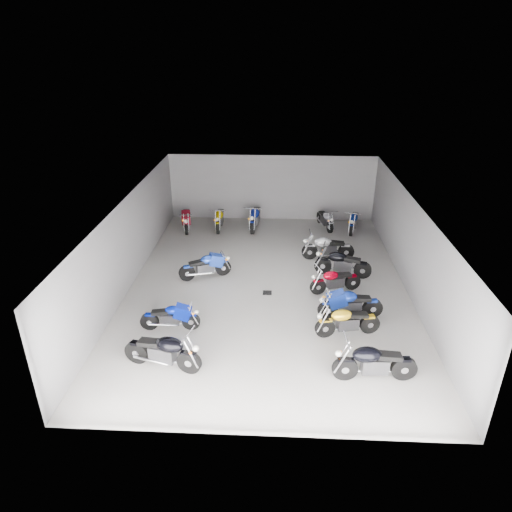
% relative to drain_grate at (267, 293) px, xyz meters
% --- Properties ---
extents(ground, '(14.00, 14.00, 0.00)m').
position_rel_drain_grate_xyz_m(ground, '(0.00, 0.50, -0.01)').
color(ground, '#A19F99').
rests_on(ground, ground).
extents(wall_back, '(10.00, 0.10, 3.20)m').
position_rel_drain_grate_xyz_m(wall_back, '(0.00, 7.50, 1.59)').
color(wall_back, slate).
rests_on(wall_back, ground).
extents(wall_left, '(0.10, 14.00, 3.20)m').
position_rel_drain_grate_xyz_m(wall_left, '(-5.00, 0.50, 1.59)').
color(wall_left, slate).
rests_on(wall_left, ground).
extents(wall_right, '(0.10, 14.00, 3.20)m').
position_rel_drain_grate_xyz_m(wall_right, '(5.00, 0.50, 1.59)').
color(wall_right, slate).
rests_on(wall_right, ground).
extents(ceiling, '(10.00, 14.00, 0.04)m').
position_rel_drain_grate_xyz_m(ceiling, '(0.00, 0.50, 3.21)').
color(ceiling, black).
rests_on(ceiling, wall_back).
extents(drain_grate, '(0.32, 0.32, 0.01)m').
position_rel_drain_grate_xyz_m(drain_grate, '(0.00, 0.00, 0.00)').
color(drain_grate, black).
rests_on(drain_grate, ground).
extents(motorcycle_left_a, '(2.23, 0.69, 0.99)m').
position_rel_drain_grate_xyz_m(motorcycle_left_a, '(-2.71, -4.23, 0.54)').
color(motorcycle_left_a, black).
rests_on(motorcycle_left_a, ground).
extents(motorcycle_left_b, '(1.86, 0.38, 0.82)m').
position_rel_drain_grate_xyz_m(motorcycle_left_b, '(-2.91, -2.40, 0.44)').
color(motorcycle_left_b, black).
rests_on(motorcycle_left_b, ground).
extents(motorcycle_left_e, '(1.91, 0.87, 0.88)m').
position_rel_drain_grate_xyz_m(motorcycle_left_e, '(-2.35, 1.05, 0.48)').
color(motorcycle_left_e, black).
rests_on(motorcycle_left_e, ground).
extents(motorcycle_right_a, '(2.24, 0.47, 0.99)m').
position_rel_drain_grate_xyz_m(motorcycle_right_a, '(2.91, -4.42, 0.53)').
color(motorcycle_right_a, black).
rests_on(motorcycle_right_a, ground).
extents(motorcycle_right_b, '(2.01, 0.58, 0.89)m').
position_rel_drain_grate_xyz_m(motorcycle_right_b, '(2.47, -2.43, 0.48)').
color(motorcycle_right_b, black).
rests_on(motorcycle_right_b, ground).
extents(motorcycle_right_c, '(2.12, 0.49, 0.93)m').
position_rel_drain_grate_xyz_m(motorcycle_right_c, '(2.68, -1.48, 0.50)').
color(motorcycle_right_c, black).
rests_on(motorcycle_right_c, ground).
extents(motorcycle_right_d, '(1.86, 0.70, 0.84)m').
position_rel_drain_grate_xyz_m(motorcycle_right_d, '(2.39, 0.21, 0.45)').
color(motorcycle_right_d, black).
rests_on(motorcycle_right_d, ground).
extents(motorcycle_right_e, '(2.14, 0.62, 0.95)m').
position_rel_drain_grate_xyz_m(motorcycle_right_e, '(2.79, 1.47, 0.51)').
color(motorcycle_right_e, black).
rests_on(motorcycle_right_e, ground).
extents(motorcycle_right_f, '(2.15, 0.45, 0.94)m').
position_rel_drain_grate_xyz_m(motorcycle_right_f, '(2.37, 2.91, 0.51)').
color(motorcycle_right_f, black).
rests_on(motorcycle_right_f, ground).
extents(motorcycle_back_a, '(0.57, 2.15, 0.95)m').
position_rel_drain_grate_xyz_m(motorcycle_back_a, '(-3.99, 5.92, 0.51)').
color(motorcycle_back_a, black).
rests_on(motorcycle_back_a, ground).
extents(motorcycle_back_b, '(0.41, 2.11, 0.93)m').
position_rel_drain_grate_xyz_m(motorcycle_back_b, '(-2.44, 6.06, 0.50)').
color(motorcycle_back_b, black).
rests_on(motorcycle_back_b, ground).
extents(motorcycle_back_c, '(0.51, 2.29, 1.01)m').
position_rel_drain_grate_xyz_m(motorcycle_back_c, '(-0.75, 6.19, 0.54)').
color(motorcycle_back_c, black).
rests_on(motorcycle_back_c, ground).
extents(motorcycle_back_e, '(0.64, 1.84, 0.83)m').
position_rel_drain_grate_xyz_m(motorcycle_back_e, '(2.58, 6.35, 0.45)').
color(motorcycle_back_e, black).
rests_on(motorcycle_back_e, ground).
extents(motorcycle_back_f, '(0.67, 1.98, 0.89)m').
position_rel_drain_grate_xyz_m(motorcycle_back_f, '(3.88, 6.07, 0.48)').
color(motorcycle_back_f, black).
rests_on(motorcycle_back_f, ground).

